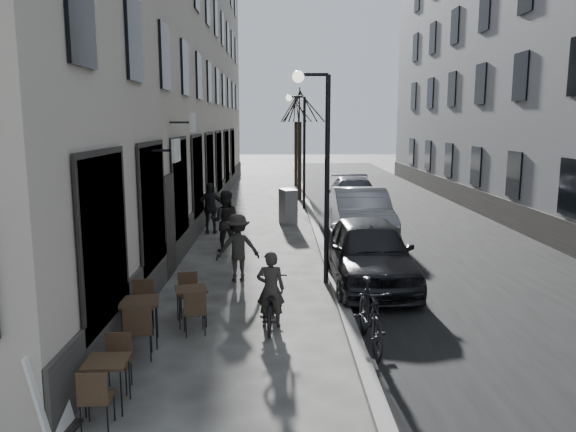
{
  "coord_description": "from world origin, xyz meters",
  "views": [
    {
      "loc": [
        -1.16,
        -7.35,
        3.93
      ],
      "look_at": [
        -0.95,
        5.23,
        1.8
      ],
      "focal_mm": 35.0,
      "sensor_mm": 36.0,
      "label": 1
    }
  ],
  "objects_px": {
    "utility_cabinet": "(288,207)",
    "car_near": "(369,252)",
    "bistro_set_b": "(140,318)",
    "bicycle": "(271,303)",
    "bistro_set_c": "(191,302)",
    "moped": "(370,315)",
    "car_far": "(354,195)",
    "tree_near": "(300,106)",
    "pedestrian_mid": "(238,248)",
    "streetlamp_far": "(301,139)",
    "bistro_set_a": "(107,379)",
    "pedestrian_far": "(210,208)",
    "car_mid": "(361,214)",
    "streetlamp_near": "(320,154)",
    "pedestrian_near": "(225,221)",
    "sign_board": "(52,400)",
    "tree_far": "(296,109)"
  },
  "relations": [
    {
      "from": "streetlamp_near",
      "to": "tree_near",
      "type": "bearing_deg",
      "value": 89.72
    },
    {
      "from": "bistro_set_b",
      "to": "moped",
      "type": "height_order",
      "value": "moped"
    },
    {
      "from": "bicycle",
      "to": "pedestrian_near",
      "type": "height_order",
      "value": "pedestrian_near"
    },
    {
      "from": "car_mid",
      "to": "tree_near",
      "type": "bearing_deg",
      "value": 100.48
    },
    {
      "from": "bistro_set_a",
      "to": "moped",
      "type": "relative_size",
      "value": 0.73
    },
    {
      "from": "utility_cabinet",
      "to": "car_near",
      "type": "xyz_separation_m",
      "value": [
        1.82,
        -8.15,
        0.13
      ]
    },
    {
      "from": "bistro_set_a",
      "to": "pedestrian_far",
      "type": "distance_m",
      "value": 12.42
    },
    {
      "from": "tree_near",
      "to": "streetlamp_near",
      "type": "bearing_deg",
      "value": -90.28
    },
    {
      "from": "streetlamp_near",
      "to": "bistro_set_c",
      "type": "relative_size",
      "value": 3.36
    },
    {
      "from": "tree_near",
      "to": "bicycle",
      "type": "bearing_deg",
      "value": -93.89
    },
    {
      "from": "bistro_set_b",
      "to": "pedestrian_far",
      "type": "distance_m",
      "value": 10.18
    },
    {
      "from": "streetlamp_near",
      "to": "sign_board",
      "type": "xyz_separation_m",
      "value": [
        -3.85,
        -6.75,
        -2.69
      ]
    },
    {
      "from": "streetlamp_near",
      "to": "bicycle",
      "type": "height_order",
      "value": "streetlamp_near"
    },
    {
      "from": "bistro_set_a",
      "to": "sign_board",
      "type": "relative_size",
      "value": 1.22
    },
    {
      "from": "bistro_set_c",
      "to": "streetlamp_far",
      "type": "bearing_deg",
      "value": 65.5
    },
    {
      "from": "bicycle",
      "to": "moped",
      "type": "xyz_separation_m",
      "value": [
        1.76,
        -1.04,
        0.13
      ]
    },
    {
      "from": "tree_near",
      "to": "bistro_set_c",
      "type": "distance_m",
      "value": 18.53
    },
    {
      "from": "streetlamp_far",
      "to": "moped",
      "type": "height_order",
      "value": "streetlamp_far"
    },
    {
      "from": "bistro_set_b",
      "to": "bistro_set_c",
      "type": "distance_m",
      "value": 1.26
    },
    {
      "from": "car_mid",
      "to": "car_far",
      "type": "bearing_deg",
      "value": 85.2
    },
    {
      "from": "tree_near",
      "to": "bistro_set_a",
      "type": "bearing_deg",
      "value": -99.23
    },
    {
      "from": "tree_near",
      "to": "tree_far",
      "type": "xyz_separation_m",
      "value": [
        0.0,
        6.0,
        0.0
      ]
    },
    {
      "from": "car_near",
      "to": "sign_board",
      "type": "bearing_deg",
      "value": -127.75
    },
    {
      "from": "pedestrian_mid",
      "to": "streetlamp_near",
      "type": "bearing_deg",
      "value": 162.35
    },
    {
      "from": "moped",
      "to": "bicycle",
      "type": "bearing_deg",
      "value": 147.61
    },
    {
      "from": "bistro_set_b",
      "to": "bicycle",
      "type": "distance_m",
      "value": 2.46
    },
    {
      "from": "pedestrian_mid",
      "to": "moped",
      "type": "bearing_deg",
      "value": 109.87
    },
    {
      "from": "streetlamp_near",
      "to": "car_near",
      "type": "relative_size",
      "value": 1.07
    },
    {
      "from": "streetlamp_near",
      "to": "pedestrian_far",
      "type": "relative_size",
      "value": 2.83
    },
    {
      "from": "car_near",
      "to": "car_far",
      "type": "height_order",
      "value": "car_near"
    },
    {
      "from": "bistro_set_b",
      "to": "pedestrian_near",
      "type": "xyz_separation_m",
      "value": [
        0.83,
        7.28,
        0.43
      ]
    },
    {
      "from": "bistro_set_b",
      "to": "bicycle",
      "type": "relative_size",
      "value": 0.98
    },
    {
      "from": "bicycle",
      "to": "pedestrian_far",
      "type": "distance_m",
      "value": 9.58
    },
    {
      "from": "bistro_set_a",
      "to": "pedestrian_far",
      "type": "height_order",
      "value": "pedestrian_far"
    },
    {
      "from": "bistro_set_b",
      "to": "car_near",
      "type": "relative_size",
      "value": 0.36
    },
    {
      "from": "pedestrian_mid",
      "to": "moped",
      "type": "xyz_separation_m",
      "value": [
        2.61,
        -4.2,
        -0.26
      ]
    },
    {
      "from": "pedestrian_mid",
      "to": "car_mid",
      "type": "xyz_separation_m",
      "value": [
        3.78,
        5.08,
        -0.0
      ]
    },
    {
      "from": "bicycle",
      "to": "pedestrian_far",
      "type": "bearing_deg",
      "value": -73.71
    },
    {
      "from": "streetlamp_near",
      "to": "streetlamp_far",
      "type": "xyz_separation_m",
      "value": [
        0.0,
        12.0,
        0.0
      ]
    },
    {
      "from": "streetlamp_near",
      "to": "bistro_set_b",
      "type": "bearing_deg",
      "value": -131.96
    },
    {
      "from": "streetlamp_near",
      "to": "car_far",
      "type": "relative_size",
      "value": 0.99
    },
    {
      "from": "bistro_set_c",
      "to": "moped",
      "type": "relative_size",
      "value": 0.77
    },
    {
      "from": "sign_board",
      "to": "car_mid",
      "type": "height_order",
      "value": "car_mid"
    },
    {
      "from": "sign_board",
      "to": "bicycle",
      "type": "relative_size",
      "value": 0.67
    },
    {
      "from": "streetlamp_far",
      "to": "bistro_set_c",
      "type": "distance_m",
      "value": 15.31
    },
    {
      "from": "tree_far",
      "to": "bicycle",
      "type": "bearing_deg",
      "value": -92.92
    },
    {
      "from": "bistro_set_a",
      "to": "pedestrian_near",
      "type": "bearing_deg",
      "value": 83.57
    },
    {
      "from": "tree_far",
      "to": "moped",
      "type": "distance_m",
      "value": 25.34
    },
    {
      "from": "utility_cabinet",
      "to": "car_far",
      "type": "relative_size",
      "value": 0.27
    },
    {
      "from": "streetlamp_far",
      "to": "pedestrian_near",
      "type": "height_order",
      "value": "streetlamp_far"
    }
  ]
}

